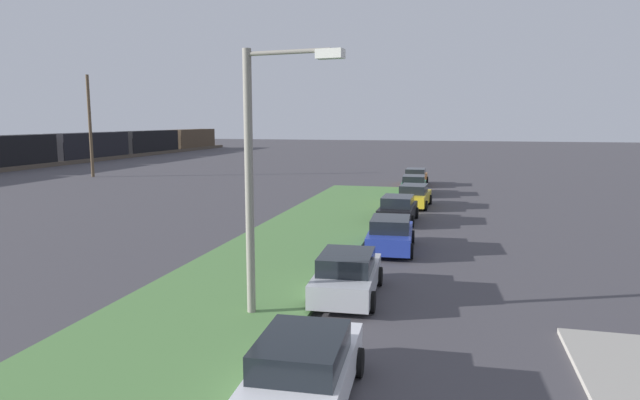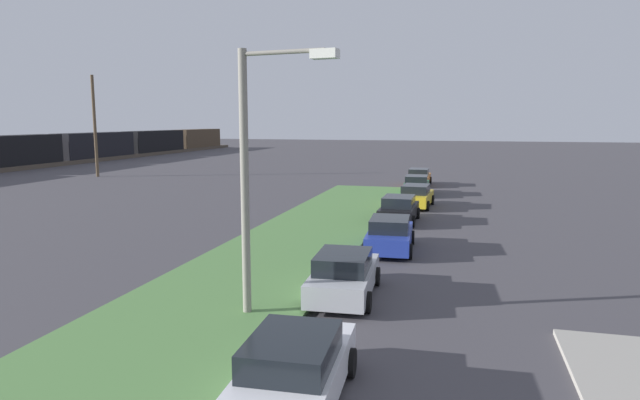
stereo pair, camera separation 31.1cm
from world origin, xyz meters
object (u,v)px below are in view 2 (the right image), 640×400
(parked_car_black, at_px, (399,209))
(streetlight, at_px, (256,164))
(parked_car_green, at_px, (416,185))
(parked_car_white, at_px, (294,370))
(distant_utility_pole, at_px, (95,126))
(parked_car_orange, at_px, (419,177))
(parked_car_yellow, at_px, (416,196))
(parked_car_silver, at_px, (344,275))
(parked_car_blue, at_px, (390,234))

(parked_car_black, bearing_deg, streetlight, 172.78)
(parked_car_green, bearing_deg, streetlight, 173.07)
(parked_car_white, xyz_separation_m, streetlight, (4.36, 2.45, 3.67))
(parked_car_black, bearing_deg, parked_car_white, -178.53)
(parked_car_white, relative_size, distant_utility_pole, 0.44)
(parked_car_black, relative_size, streetlight, 0.58)
(parked_car_orange, bearing_deg, parked_car_black, -178.87)
(parked_car_yellow, distance_m, parked_car_green, 6.07)
(parked_car_green, height_order, distant_utility_pole, distant_utility_pole)
(parked_car_silver, relative_size, distant_utility_pole, 0.44)
(parked_car_green, xyz_separation_m, streetlight, (-27.38, 2.21, 3.67))
(parked_car_white, relative_size, parked_car_silver, 1.00)
(parked_car_orange, height_order, streetlight, streetlight)
(parked_car_white, distance_m, parked_car_silver, 6.77)
(parked_car_blue, bearing_deg, parked_car_yellow, -3.66)
(distant_utility_pole, bearing_deg, streetlight, -137.74)
(parked_car_silver, xyz_separation_m, parked_car_orange, (31.07, 0.08, 0.00))
(parked_car_green, xyz_separation_m, distant_utility_pole, (5.47, 32.07, 4.28))
(parked_car_silver, relative_size, parked_car_yellow, 1.00)
(parked_car_blue, height_order, distant_utility_pole, distant_utility_pole)
(parked_car_white, height_order, parked_car_blue, same)
(parked_car_silver, bearing_deg, parked_car_green, -3.64)
(parked_car_silver, distance_m, parked_car_green, 25.00)
(parked_car_blue, height_order, parked_car_black, same)
(parked_car_white, relative_size, parked_car_yellow, 1.00)
(parked_car_yellow, xyz_separation_m, distant_utility_pole, (11.53, 32.54, 4.28))
(parked_car_silver, relative_size, parked_car_orange, 1.02)
(parked_car_black, height_order, streetlight, streetlight)
(parked_car_white, height_order, distant_utility_pole, distant_utility_pole)
(parked_car_white, distance_m, parked_car_black, 20.09)
(parked_car_white, xyz_separation_m, distant_utility_pole, (37.22, 32.31, 4.28))
(parked_car_black, bearing_deg, distant_utility_pole, 62.69)
(streetlight, bearing_deg, parked_car_blue, -16.18)
(parked_car_yellow, xyz_separation_m, parked_car_orange, (12.13, 0.76, 0.00))
(parked_car_white, bearing_deg, parked_car_green, -2.22)
(parked_car_black, relative_size, distant_utility_pole, 0.43)
(parked_car_white, xyz_separation_m, parked_car_blue, (13.32, -0.15, 0.00))
(parked_car_silver, height_order, distant_utility_pole, distant_utility_pole)
(streetlight, bearing_deg, parked_car_yellow, -7.15)
(parked_car_yellow, distance_m, distant_utility_pole, 34.78)
(parked_car_blue, xyz_separation_m, streetlight, (-8.95, 2.60, 3.67))
(parked_car_black, bearing_deg, parked_car_green, 0.81)
(streetlight, xyz_separation_m, distant_utility_pole, (32.86, 29.86, 0.61))
(parked_car_silver, xyz_separation_m, parked_car_yellow, (18.95, -0.69, 0.00))
(parked_car_white, distance_m, parked_car_orange, 37.83)
(parked_car_white, bearing_deg, streetlight, 26.64)
(parked_car_yellow, bearing_deg, streetlight, 176.06)
(parked_car_white, xyz_separation_m, parked_car_yellow, (25.69, -0.23, 0.00))
(parked_car_green, relative_size, streetlight, 0.58)
(parked_car_green, distance_m, distant_utility_pole, 32.81)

